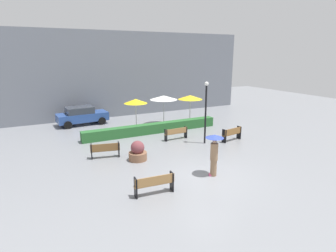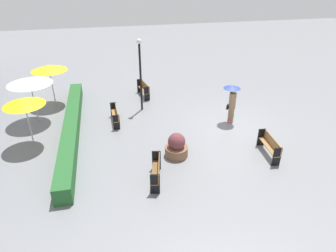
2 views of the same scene
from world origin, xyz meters
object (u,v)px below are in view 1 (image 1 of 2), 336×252
bench_far_left (105,149)px  planter_pot (138,152)px  patio_umbrella_white (164,98)px  parked_car (82,115)px  patio_umbrella_yellow_far (190,97)px  bench_back_row (176,133)px  bench_far_right (232,133)px  patio_umbrella_yellow (136,101)px  pedestrian_with_umbrella (214,150)px  bench_near_left (154,183)px  lamp_post (206,107)px

bench_far_left → planter_pot: size_ratio=1.49×
patio_umbrella_white → bench_far_left: bearing=-139.8°
patio_umbrella_white → parked_car: patio_umbrella_white is taller
patio_umbrella_white → planter_pot: bearing=-126.5°
patio_umbrella_yellow_far → bench_back_row: bearing=-132.9°
bench_far_right → patio_umbrella_yellow: size_ratio=0.69×
bench_far_right → pedestrian_with_umbrella: bearing=-138.1°
bench_back_row → patio_umbrella_yellow: size_ratio=0.72×
patio_umbrella_white → bench_near_left: bearing=-118.1°
bench_far_right → planter_pot: 7.28m
planter_pot → patio_umbrella_yellow: (2.41, 6.57, 1.79)m
planter_pot → patio_umbrella_white: patio_umbrella_white is taller
bench_far_left → bench_back_row: bearing=13.3°
bench_near_left → planter_pot: bearing=78.8°
bench_far_left → bench_far_right: size_ratio=1.01×
parked_car → bench_back_row: bearing=-55.6°
patio_umbrella_yellow_far → parked_car: patio_umbrella_yellow_far is taller
pedestrian_with_umbrella → patio_umbrella_white: size_ratio=0.83×
pedestrian_with_umbrella → patio_umbrella_yellow: 10.32m
bench_far_right → pedestrian_with_umbrella: pedestrian_with_umbrella is taller
bench_back_row → pedestrian_with_umbrella: size_ratio=0.84×
bench_back_row → parked_car: 9.16m
bench_back_row → pedestrian_with_umbrella: 6.38m
pedestrian_with_umbrella → patio_umbrella_white: 10.76m
bench_back_row → patio_umbrella_yellow: bearing=110.0°
bench_far_left → pedestrian_with_umbrella: size_ratio=0.81×
planter_pot → patio_umbrella_yellow: patio_umbrella_yellow is taller
patio_umbrella_yellow → planter_pot: bearing=-110.1°
bench_back_row → bench_far_left: bench_far_left is taller
bench_far_right → patio_umbrella_yellow_far: patio_umbrella_yellow_far is taller
bench_near_left → patio_umbrella_yellow: (3.24, 10.74, 1.75)m
lamp_post → patio_umbrella_white: 5.90m
bench_near_left → patio_umbrella_white: (5.83, 10.92, 1.84)m
bench_back_row → bench_far_right: size_ratio=1.05×
bench_back_row → patio_umbrella_yellow_far: (3.31, 3.56, 1.83)m
bench_back_row → pedestrian_with_umbrella: (-1.25, -6.20, 0.83)m
planter_pot → bench_far_right: bearing=3.5°
bench_far_left → patio_umbrella_yellow_far: patio_umbrella_yellow_far is taller
lamp_post → patio_umbrella_white: size_ratio=1.65×
bench_back_row → patio_umbrella_white: bearing=75.5°
bench_near_left → bench_far_left: bench_far_left is taller
bench_far_left → patio_umbrella_yellow_far: 10.20m
bench_near_left → patio_umbrella_white: size_ratio=0.71×
lamp_post → patio_umbrella_yellow: 6.38m
bench_back_row → parked_car: (-5.17, 7.56, 0.31)m
patio_umbrella_yellow → patio_umbrella_yellow_far: (4.79, -0.52, 0.06)m
bench_far_left → pedestrian_with_umbrella: pedestrian_with_umbrella is taller
bench_near_left → bench_back_row: size_ratio=1.02×
lamp_post → parked_car: (-6.51, 9.20, -1.75)m
patio_umbrella_white → patio_umbrella_yellow: bearing=-176.0°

